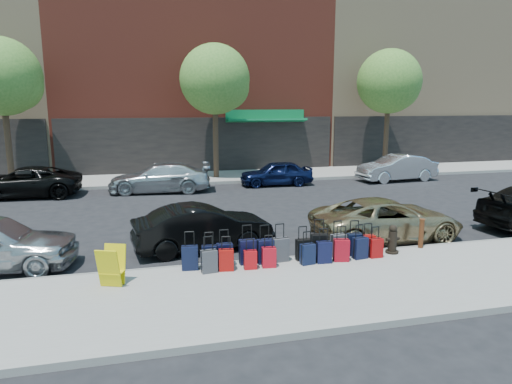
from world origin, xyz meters
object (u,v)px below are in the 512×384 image
object	(u,v)px
fire_hydrant	(393,240)
car_near_1	(203,228)
tree_right	(391,83)
tree_left	(5,79)
bollard	(421,233)
car_far_1	(160,178)
car_near_2	(387,219)
tree_center	(217,81)
car_far_0	(23,182)
car_far_2	(276,173)
car_far_3	(397,168)
suitcase_front_5	(280,250)
display_rack	(112,267)

from	to	relation	value
fire_hydrant	car_near_1	world-z (taller)	car_near_1
tree_right	fire_hydrant	xyz separation A→B (m)	(-8.01, -14.37, -4.89)
tree_left	bollard	size ratio (longest dim) A/B	8.54
fire_hydrant	car_far_1	size ratio (longest dim) A/B	0.17
car_near_1	car_near_2	xyz separation A→B (m)	(5.72, -0.40, -0.01)
bollard	car_near_2	xyz separation A→B (m)	(-0.31, 1.39, 0.07)
car_near_1	tree_left	bearing A→B (deg)	24.96
car_near_2	car_far_1	distance (m)	11.79
tree_right	car_near_1	size ratio (longest dim) A/B	1.80
tree_center	car_far_0	size ratio (longest dim) A/B	1.46
tree_left	bollard	bearing A→B (deg)	-45.24
tree_right	car_far_2	distance (m)	9.57
bollard	car_far_3	bearing A→B (deg)	62.22
tree_right	fire_hydrant	bearing A→B (deg)	-119.13
car_near_2	car_far_2	bearing A→B (deg)	2.34
tree_center	car_far_3	distance (m)	10.96
car_near_1	car_far_3	xyz separation A→B (m)	(11.99, 9.53, 0.06)
car_near_2	suitcase_front_5	bearing A→B (deg)	109.87
tree_left	car_near_2	size ratio (longest dim) A/B	1.53
car_far_0	car_far_2	world-z (taller)	car_far_0
display_rack	tree_right	bearing A→B (deg)	64.84
display_rack	car_far_1	distance (m)	12.02
tree_right	suitcase_front_5	bearing A→B (deg)	-128.17
suitcase_front_5	car_far_2	size ratio (longest dim) A/B	0.27
tree_center	car_near_1	world-z (taller)	tree_center
display_rack	car_near_2	xyz separation A→B (m)	(8.13, 2.15, 0.06)
car_far_1	car_far_3	xyz separation A→B (m)	(12.87, 0.16, 0.03)
tree_center	suitcase_front_5	xyz separation A→B (m)	(-0.72, -14.27, -4.95)
tree_left	bollard	xyz separation A→B (m)	(14.03, -14.15, -4.82)
suitcase_front_5	car_near_2	bearing A→B (deg)	15.51
suitcase_front_5	car_far_0	world-z (taller)	car_far_0
display_rack	bollard	bearing A→B (deg)	25.90
bollard	car_near_1	size ratio (longest dim) A/B	0.21
tree_left	car_far_3	xyz separation A→B (m)	(20.00, -2.83, -4.68)
tree_center	tree_right	size ratio (longest dim) A/B	1.00
display_rack	car_far_3	xyz separation A→B (m)	(14.41, 12.08, 0.13)
car_far_1	tree_left	bearing A→B (deg)	-106.09
car_near_2	car_far_1	size ratio (longest dim) A/B	0.98
tree_center	car_near_1	size ratio (longest dim) A/B	1.80
display_rack	car_far_2	world-z (taller)	car_far_2
display_rack	car_far_0	distance (m)	13.00
car_near_1	car_far_1	bearing A→B (deg)	-2.63
bollard	car_far_3	distance (m)	12.80
suitcase_front_5	car_far_3	world-z (taller)	car_far_3
suitcase_front_5	car_far_2	world-z (taller)	car_far_2
tree_right	display_rack	world-z (taller)	tree_right
car_near_2	car_far_2	distance (m)	10.19
tree_right	car_near_1	distance (m)	18.55
car_far_0	car_far_3	distance (m)	18.97
fire_hydrant	display_rack	world-z (taller)	display_rack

